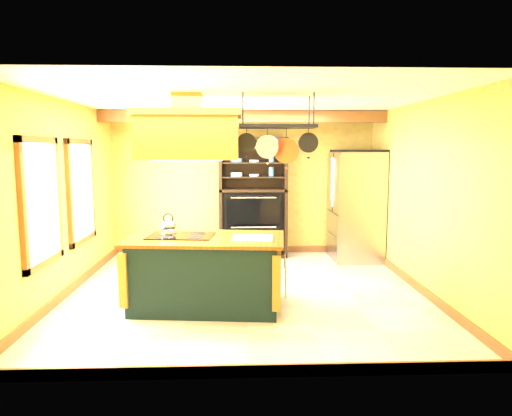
{
  "coord_description": "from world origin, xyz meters",
  "views": [
    {
      "loc": [
        -0.09,
        -6.34,
        2.03
      ],
      "look_at": [
        0.16,
        0.3,
        1.17
      ],
      "focal_mm": 32.0,
      "sensor_mm": 36.0,
      "label": 1
    }
  ],
  "objects": [
    {
      "name": "refrigerator",
      "position": [
        2.05,
        1.9,
        0.96
      ],
      "size": [
        0.85,
        1.01,
        1.98
      ],
      "color": "#9799A0",
      "rests_on": "floor"
    },
    {
      "name": "wall_left",
      "position": [
        -2.5,
        0.0,
        1.35
      ],
      "size": [
        0.02,
        5.0,
        2.7
      ],
      "primitive_type": "cube",
      "color": "#D4C14D",
      "rests_on": "floor"
    },
    {
      "name": "kitchen_island",
      "position": [
        -0.52,
        -0.63,
        0.47
      ],
      "size": [
        2.07,
        1.28,
        1.11
      ],
      "rotation": [
        0.0,
        0.0,
        -0.1
      ],
      "color": "black",
      "rests_on": "floor"
    },
    {
      "name": "floor_register",
      "position": [
        -1.45,
        -0.63,
        0.01
      ],
      "size": [
        0.3,
        0.2,
        0.01
      ],
      "primitive_type": "cube",
      "rotation": [
        0.0,
        0.0,
        -0.32
      ],
      "color": "black",
      "rests_on": "floor"
    },
    {
      "name": "wall_back",
      "position": [
        0.0,
        2.5,
        1.35
      ],
      "size": [
        5.0,
        0.02,
        2.7
      ],
      "primitive_type": "cube",
      "color": "#D4C14D",
      "rests_on": "floor"
    },
    {
      "name": "ceiling_beam",
      "position": [
        0.0,
        1.7,
        2.59
      ],
      "size": [
        5.0,
        0.15,
        0.2
      ],
      "primitive_type": "cube",
      "color": "#915B2C",
      "rests_on": "ceiling"
    },
    {
      "name": "wall_front",
      "position": [
        0.0,
        -2.5,
        1.35
      ],
      "size": [
        5.0,
        0.02,
        2.7
      ],
      "primitive_type": "cube",
      "color": "#D4C14D",
      "rests_on": "floor"
    },
    {
      "name": "window_far",
      "position": [
        -2.47,
        0.6,
        1.4
      ],
      "size": [
        0.06,
        1.06,
        1.56
      ],
      "color": "#915B2C",
      "rests_on": "wall_left"
    },
    {
      "name": "hutch",
      "position": [
        0.18,
        2.26,
        0.87
      ],
      "size": [
        1.27,
        0.58,
        2.24
      ],
      "color": "black",
      "rests_on": "floor"
    },
    {
      "name": "range_hood",
      "position": [
        -0.71,
        -0.63,
        2.23
      ],
      "size": [
        1.31,
        0.74,
        0.8
      ],
      "color": "#C17D30",
      "rests_on": "ceiling"
    },
    {
      "name": "pot_rack",
      "position": [
        0.39,
        -0.63,
        2.22
      ],
      "size": [
        1.0,
        0.47,
        0.85
      ],
      "color": "black",
      "rests_on": "ceiling"
    },
    {
      "name": "floor",
      "position": [
        0.0,
        0.0,
        0.0
      ],
      "size": [
        5.0,
        5.0,
        0.0
      ],
      "primitive_type": "plane",
      "color": "beige",
      "rests_on": "ground"
    },
    {
      "name": "wall_right",
      "position": [
        2.5,
        0.0,
        1.35
      ],
      "size": [
        0.02,
        5.0,
        2.7
      ],
      "primitive_type": "cube",
      "color": "#D4C14D",
      "rests_on": "floor"
    },
    {
      "name": "ceiling",
      "position": [
        0.0,
        0.0,
        2.7
      ],
      "size": [
        5.0,
        5.0,
        0.0
      ],
      "primitive_type": "plane",
      "rotation": [
        3.14,
        0.0,
        0.0
      ],
      "color": "white",
      "rests_on": "wall_back"
    },
    {
      "name": "window_near",
      "position": [
        -2.47,
        -0.8,
        1.4
      ],
      "size": [
        0.06,
        1.06,
        1.56
      ],
      "color": "#915B2C",
      "rests_on": "wall_left"
    }
  ]
}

